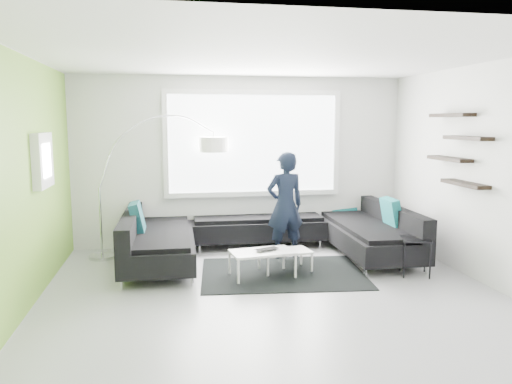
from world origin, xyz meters
The scene contains 9 objects.
ground centered at (0.00, 0.00, 0.00)m, with size 5.50×5.50×0.00m, color gray.
room_shell centered at (0.04, 0.21, 1.81)m, with size 5.54×5.04×2.82m.
sectional_sofa centered at (0.23, 1.55, 0.40)m, with size 4.21×2.65×0.90m.
rug centered at (0.30, 0.70, 0.01)m, with size 2.19×1.60×0.01m, color black.
coffee_table centered at (0.19, 0.71, 0.18)m, with size 1.07×0.62×0.35m, color white.
arc_lamp centered at (-2.23, 1.94, 1.09)m, with size 2.02×0.64×2.17m, color silver, non-canonical shape.
side_table centered at (2.05, 0.33, 0.25)m, with size 0.37×0.37×0.51m, color black.
person centered at (0.52, 1.50, 0.81)m, with size 0.65×0.49×1.62m, color black.
laptop centered at (0.09, 0.60, 0.36)m, with size 0.39×0.32×0.03m, color black.
Camera 1 is at (-1.21, -5.74, 2.06)m, focal length 35.00 mm.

